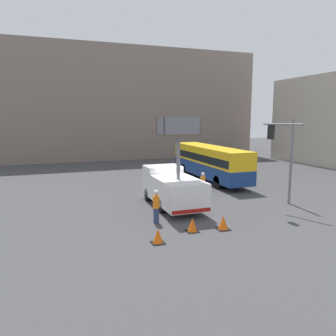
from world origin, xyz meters
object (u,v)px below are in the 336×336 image
traffic_light_pole (284,149)px  city_bus (210,160)px  traffic_cone_mid_road (223,223)px  road_worker_directing (203,185)px  traffic_cone_far_side (192,225)px  utility_truck (172,186)px  road_worker_near_truck (156,206)px  traffic_cone_near_truck (158,236)px

traffic_light_pole → city_bus: bearing=92.3°
city_bus → traffic_cone_mid_road: size_ratio=15.13×
road_worker_directing → traffic_cone_far_side: size_ratio=2.59×
city_bus → road_worker_directing: city_bus is taller
city_bus → traffic_cone_far_side: bearing=154.8°
utility_truck → traffic_light_pole: bearing=-18.8°
traffic_light_pole → road_worker_near_truck: 9.52m
road_worker_near_truck → traffic_cone_far_side: bearing=133.0°
traffic_light_pole → traffic_cone_mid_road: traffic_light_pole is taller
traffic_light_pole → road_worker_directing: size_ratio=3.01×
traffic_light_pole → traffic_cone_near_truck: traffic_light_pole is taller
traffic_light_pole → traffic_cone_mid_road: size_ratio=7.49×
city_bus → traffic_light_pole: traffic_light_pole is taller
traffic_light_pole → road_worker_directing: (-4.02, 3.87, -2.93)m
city_bus → road_worker_directing: (-3.63, -6.09, -0.92)m
road_worker_near_truck → city_bus: bearing=-120.5°
traffic_light_pole → traffic_cone_mid_road: (-6.01, -2.80, -3.53)m
road_worker_directing → road_worker_near_truck: bearing=-45.2°
road_worker_near_truck → road_worker_directing: road_worker_directing is taller
road_worker_directing → traffic_cone_near_truck: 9.41m
traffic_cone_mid_road → road_worker_directing: bearing=73.4°
traffic_cone_mid_road → traffic_cone_far_side: 1.71m
utility_truck → traffic_cone_mid_road: utility_truck is taller
traffic_light_pole → road_worker_directing: traffic_light_pole is taller
traffic_cone_near_truck → traffic_cone_far_side: (2.20, 0.92, 0.01)m
traffic_light_pole → road_worker_near_truck: size_ratio=3.02×
utility_truck → traffic_cone_near_truck: (-2.91, -5.84, -1.08)m
traffic_cone_far_side → traffic_cone_mid_road: bearing=-8.8°
traffic_cone_near_truck → traffic_cone_far_side: traffic_cone_far_side is taller
utility_truck → traffic_cone_mid_road: (0.97, -5.18, -1.06)m
traffic_cone_mid_road → traffic_cone_near_truck: bearing=-170.3°
traffic_cone_mid_road → traffic_cone_far_side: (-1.69, 0.26, -0.01)m
city_bus → traffic_cone_mid_road: city_bus is taller
traffic_cone_near_truck → traffic_cone_far_side: size_ratio=0.98×
road_worker_near_truck → traffic_cone_mid_road: road_worker_near_truck is taller
road_worker_directing → traffic_cone_near_truck: size_ratio=2.65×
city_bus → traffic_cone_far_side: city_bus is taller
city_bus → traffic_light_pole: 10.17m
traffic_cone_far_side → road_worker_directing: bearing=60.2°
utility_truck → traffic_cone_far_side: 5.08m
city_bus → traffic_cone_far_side: 14.56m
road_worker_near_truck → traffic_cone_near_truck: (-0.84, -2.92, -0.63)m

